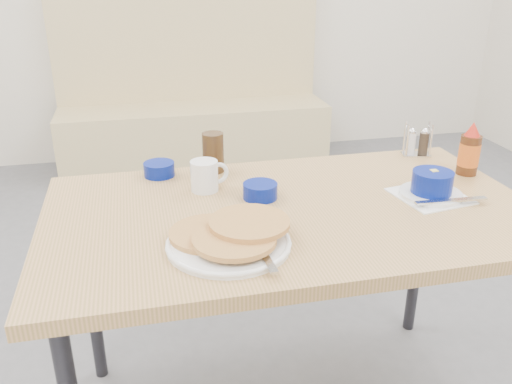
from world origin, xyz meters
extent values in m
cube|color=tan|center=(0.00, 2.72, 0.23)|extent=(1.90, 0.55, 0.45)
cube|color=tan|center=(0.00, 2.94, 0.72)|extent=(1.90, 0.12, 1.00)
cube|color=#2D2D33|center=(0.00, 2.72, 0.04)|extent=(1.90, 0.55, 0.08)
cube|color=tan|center=(0.00, 0.25, 0.74)|extent=(1.40, 0.80, 0.04)
cylinder|color=#2D2D33|center=(-0.62, 0.57, 0.36)|extent=(0.04, 0.04, 0.72)
cylinder|color=#2D2D33|center=(0.62, 0.57, 0.36)|extent=(0.04, 0.04, 0.72)
cylinder|color=white|center=(-0.22, 0.07, 0.77)|extent=(0.31, 0.31, 0.02)
cylinder|color=#DE9B53|center=(-0.26, 0.11, 0.78)|extent=(0.21, 0.21, 0.01)
cylinder|color=#DE9B53|center=(-0.21, 0.04, 0.80)|extent=(0.21, 0.21, 0.01)
cylinder|color=#DE9B53|center=(-0.16, 0.09, 0.81)|extent=(0.21, 0.21, 0.01)
cube|color=silver|center=(-0.15, -0.04, 0.78)|extent=(0.03, 0.14, 0.01)
cylinder|color=white|center=(-0.23, 0.43, 0.81)|extent=(0.08, 0.08, 0.10)
cylinder|color=black|center=(-0.23, 0.43, 0.85)|extent=(0.07, 0.07, 0.00)
torus|color=white|center=(-0.18, 0.45, 0.81)|extent=(0.07, 0.03, 0.07)
cube|color=white|center=(0.43, 0.23, 0.76)|extent=(0.23, 0.23, 0.00)
cylinder|color=white|center=(0.43, 0.23, 0.77)|extent=(0.19, 0.19, 0.01)
cylinder|color=navy|center=(0.43, 0.23, 0.81)|extent=(0.12, 0.12, 0.07)
cylinder|color=white|center=(0.43, 0.23, 0.83)|extent=(0.11, 0.11, 0.01)
cube|color=#F4DB60|center=(0.43, 0.24, 0.84)|extent=(0.02, 0.02, 0.01)
cube|color=silver|center=(0.45, 0.16, 0.78)|extent=(0.22, 0.03, 0.01)
cylinder|color=navy|center=(-0.35, 0.59, 0.78)|extent=(0.10, 0.10, 0.05)
cylinder|color=navy|center=(-0.07, 0.34, 0.78)|extent=(0.10, 0.10, 0.05)
cylinder|color=#392512|center=(-0.17, 0.59, 0.83)|extent=(0.08, 0.08, 0.13)
cube|color=silver|center=(0.57, 0.59, 0.76)|extent=(0.11, 0.08, 0.00)
cylinder|color=silver|center=(0.52, 0.58, 0.82)|extent=(0.01, 0.01, 0.12)
cylinder|color=silver|center=(0.61, 0.56, 0.82)|extent=(0.01, 0.01, 0.12)
cylinder|color=silver|center=(0.53, 0.62, 0.82)|extent=(0.01, 0.01, 0.12)
cylinder|color=silver|center=(0.62, 0.60, 0.82)|extent=(0.01, 0.01, 0.12)
cylinder|color=silver|center=(0.55, 0.60, 0.80)|extent=(0.03, 0.03, 0.08)
cylinder|color=#3F3326|center=(0.59, 0.58, 0.80)|extent=(0.03, 0.03, 0.08)
cylinder|color=#47230F|center=(0.64, 0.38, 0.83)|extent=(0.07, 0.07, 0.13)
cylinder|color=orange|center=(0.64, 0.38, 0.83)|extent=(0.07, 0.07, 0.08)
cone|color=red|center=(0.64, 0.38, 0.91)|extent=(0.05, 0.05, 0.05)
cube|color=#D64847|center=(-0.15, 0.27, 0.76)|extent=(0.05, 0.05, 0.00)
camera|label=1|loc=(-0.42, -1.10, 1.42)|focal=38.00mm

